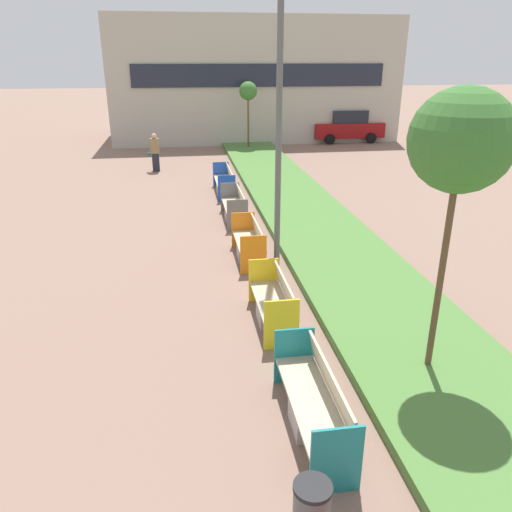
{
  "coord_description": "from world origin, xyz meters",
  "views": [
    {
      "loc": [
        -0.68,
        2.01,
        4.78
      ],
      "look_at": [
        0.9,
        12.3,
        0.6
      ],
      "focal_mm": 35.0,
      "sensor_mm": 36.0,
      "label": 1
    }
  ],
  "objects_px": {
    "bench_grey_frame": "(235,209)",
    "pedestrian_walking": "(155,152)",
    "street_lamp_post": "(280,76)",
    "bench_yellow_frame": "(273,305)",
    "sapling_tree_near": "(461,142)",
    "bench_teal_frame": "(314,406)",
    "bench_blue_frame": "(225,183)",
    "bench_orange_frame": "(249,245)",
    "sapling_tree_far": "(248,92)",
    "parked_car_distant": "(346,126)"
  },
  "relations": [
    {
      "from": "bench_grey_frame",
      "to": "pedestrian_walking",
      "type": "distance_m",
      "value": 8.12
    },
    {
      "from": "bench_grey_frame",
      "to": "street_lamp_post",
      "type": "relative_size",
      "value": 0.27
    },
    {
      "from": "bench_yellow_frame",
      "to": "sapling_tree_near",
      "type": "xyz_separation_m",
      "value": [
        2.15,
        -2.02,
        3.34
      ]
    },
    {
      "from": "bench_grey_frame",
      "to": "street_lamp_post",
      "type": "height_order",
      "value": "street_lamp_post"
    },
    {
      "from": "sapling_tree_near",
      "to": "pedestrian_walking",
      "type": "relative_size",
      "value": 2.68
    },
    {
      "from": "street_lamp_post",
      "to": "bench_teal_frame",
      "type": "bearing_deg",
      "value": -95.97
    },
    {
      "from": "bench_grey_frame",
      "to": "bench_blue_frame",
      "type": "relative_size",
      "value": 0.89
    },
    {
      "from": "bench_orange_frame",
      "to": "pedestrian_walking",
      "type": "distance_m",
      "value": 11.24
    },
    {
      "from": "street_lamp_post",
      "to": "sapling_tree_far",
      "type": "xyz_separation_m",
      "value": [
        1.54,
        16.1,
        -1.34
      ]
    },
    {
      "from": "sapling_tree_far",
      "to": "parked_car_distant",
      "type": "xyz_separation_m",
      "value": [
        6.2,
        2.07,
        -2.13
      ]
    },
    {
      "from": "bench_blue_frame",
      "to": "parked_car_distant",
      "type": "distance_m",
      "value": 13.91
    },
    {
      "from": "sapling_tree_near",
      "to": "pedestrian_walking",
      "type": "bearing_deg",
      "value": 106.55
    },
    {
      "from": "bench_teal_frame",
      "to": "bench_grey_frame",
      "type": "height_order",
      "value": "same"
    },
    {
      "from": "bench_blue_frame",
      "to": "bench_grey_frame",
      "type": "bearing_deg",
      "value": -90.05
    },
    {
      "from": "street_lamp_post",
      "to": "pedestrian_walking",
      "type": "xyz_separation_m",
      "value": [
        -3.28,
        11.37,
        -3.54
      ]
    },
    {
      "from": "bench_orange_frame",
      "to": "bench_blue_frame",
      "type": "xyz_separation_m",
      "value": [
        0.01,
        6.59,
        0.01
      ]
    },
    {
      "from": "bench_blue_frame",
      "to": "parked_car_distant",
      "type": "height_order",
      "value": "parked_car_distant"
    },
    {
      "from": "bench_grey_frame",
      "to": "pedestrian_walking",
      "type": "bearing_deg",
      "value": 109.24
    },
    {
      "from": "bench_orange_frame",
      "to": "pedestrian_walking",
      "type": "relative_size",
      "value": 1.15
    },
    {
      "from": "sapling_tree_near",
      "to": "bench_orange_frame",
      "type": "bearing_deg",
      "value": 112.04
    },
    {
      "from": "bench_grey_frame",
      "to": "street_lamp_post",
      "type": "xyz_separation_m",
      "value": [
        0.61,
        -3.71,
        4.01
      ]
    },
    {
      "from": "street_lamp_post",
      "to": "parked_car_distant",
      "type": "bearing_deg",
      "value": 66.92
    },
    {
      "from": "bench_blue_frame",
      "to": "street_lamp_post",
      "type": "relative_size",
      "value": 0.3
    },
    {
      "from": "bench_orange_frame",
      "to": "sapling_tree_near",
      "type": "height_order",
      "value": "sapling_tree_near"
    },
    {
      "from": "bench_teal_frame",
      "to": "bench_orange_frame",
      "type": "height_order",
      "value": "same"
    },
    {
      "from": "bench_blue_frame",
      "to": "parked_car_distant",
      "type": "relative_size",
      "value": 0.57
    },
    {
      "from": "bench_yellow_frame",
      "to": "bench_grey_frame",
      "type": "bearing_deg",
      "value": 89.97
    },
    {
      "from": "sapling_tree_far",
      "to": "parked_car_distant",
      "type": "distance_m",
      "value": 6.88
    },
    {
      "from": "sapling_tree_far",
      "to": "pedestrian_walking",
      "type": "bearing_deg",
      "value": -135.56
    },
    {
      "from": "bench_teal_frame",
      "to": "sapling_tree_near",
      "type": "distance_m",
      "value": 4.08
    },
    {
      "from": "pedestrian_walking",
      "to": "bench_orange_frame",
      "type": "bearing_deg",
      "value": -76.25
    },
    {
      "from": "street_lamp_post",
      "to": "sapling_tree_far",
      "type": "relative_size",
      "value": 2.24
    },
    {
      "from": "bench_orange_frame",
      "to": "parked_car_distant",
      "type": "height_order",
      "value": "parked_car_distant"
    },
    {
      "from": "bench_orange_frame",
      "to": "bench_blue_frame",
      "type": "distance_m",
      "value": 6.59
    },
    {
      "from": "sapling_tree_near",
      "to": "pedestrian_walking",
      "type": "distance_m",
      "value": 17.17
    },
    {
      "from": "street_lamp_post",
      "to": "sapling_tree_far",
      "type": "bearing_deg",
      "value": 84.54
    },
    {
      "from": "bench_yellow_frame",
      "to": "street_lamp_post",
      "type": "bearing_deg",
      "value": 77.8
    },
    {
      "from": "bench_grey_frame",
      "to": "bench_teal_frame",
      "type": "bearing_deg",
      "value": -89.99
    },
    {
      "from": "sapling_tree_near",
      "to": "street_lamp_post",
      "type": "bearing_deg",
      "value": 107.56
    },
    {
      "from": "bench_orange_frame",
      "to": "bench_blue_frame",
      "type": "relative_size",
      "value": 0.79
    },
    {
      "from": "bench_orange_frame",
      "to": "street_lamp_post",
      "type": "distance_m",
      "value": 4.09
    },
    {
      "from": "sapling_tree_far",
      "to": "parked_car_distant",
      "type": "relative_size",
      "value": 0.84
    },
    {
      "from": "bench_orange_frame",
      "to": "parked_car_distant",
      "type": "xyz_separation_m",
      "value": [
        8.36,
        17.71,
        0.55
      ]
    },
    {
      "from": "bench_yellow_frame",
      "to": "bench_orange_frame",
      "type": "bearing_deg",
      "value": 90.0
    },
    {
      "from": "parked_car_distant",
      "to": "street_lamp_post",
      "type": "bearing_deg",
      "value": -113.96
    },
    {
      "from": "bench_grey_frame",
      "to": "sapling_tree_near",
      "type": "height_order",
      "value": "sapling_tree_near"
    },
    {
      "from": "sapling_tree_near",
      "to": "parked_car_distant",
      "type": "distance_m",
      "value": 24.02
    },
    {
      "from": "street_lamp_post",
      "to": "bench_orange_frame",
      "type": "bearing_deg",
      "value": 143.31
    },
    {
      "from": "bench_grey_frame",
      "to": "bench_yellow_frame",
      "type": "bearing_deg",
      "value": -90.03
    },
    {
      "from": "bench_orange_frame",
      "to": "bench_grey_frame",
      "type": "xyz_separation_m",
      "value": [
        0.0,
        3.26,
        0.01
      ]
    }
  ]
}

